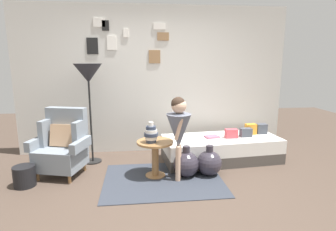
% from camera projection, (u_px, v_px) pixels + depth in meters
% --- Properties ---
extents(ground_plane, '(12.00, 12.00, 0.00)m').
position_uv_depth(ground_plane, '(165.00, 200.00, 3.31)').
color(ground_plane, '#4C3D33').
extents(gallery_wall, '(4.80, 0.12, 2.60)m').
position_uv_depth(gallery_wall, '(153.00, 80.00, 4.95)').
color(gallery_wall, beige).
rests_on(gallery_wall, ground).
extents(rug, '(1.65, 1.26, 0.01)m').
position_uv_depth(rug, '(163.00, 180.00, 3.87)').
color(rug, '#333842').
rests_on(rug, ground).
extents(armchair, '(0.86, 0.73, 0.97)m').
position_uv_depth(armchair, '(63.00, 145.00, 4.01)').
color(armchair, '#9E7042').
rests_on(armchair, ground).
extents(daybed, '(1.96, 0.97, 0.40)m').
position_uv_depth(daybed, '(221.00, 149.00, 4.60)').
color(daybed, '#4C4742').
rests_on(daybed, ground).
extents(pillow_head, '(0.18, 0.12, 0.17)m').
position_uv_depth(pillow_head, '(261.00, 129.00, 4.77)').
color(pillow_head, '#474C56').
rests_on(pillow_head, daybed).
extents(pillow_mid, '(0.18, 0.13, 0.18)m').
position_uv_depth(pillow_mid, '(251.00, 129.00, 4.74)').
color(pillow_mid, orange).
rests_on(pillow_mid, daybed).
extents(pillow_back, '(0.19, 0.12, 0.14)m').
position_uv_depth(pillow_back, '(246.00, 132.00, 4.59)').
color(pillow_back, '#474C56').
rests_on(pillow_back, daybed).
extents(pillow_extra, '(0.20, 0.12, 0.15)m').
position_uv_depth(pillow_extra, '(231.00, 133.00, 4.52)').
color(pillow_extra, '#D64C56').
rests_on(pillow_extra, daybed).
extents(side_table, '(0.52, 0.52, 0.53)m').
position_uv_depth(side_table, '(155.00, 152.00, 3.93)').
color(side_table, '#9E7042').
rests_on(side_table, ground).
extents(vase_striped, '(0.20, 0.20, 0.29)m').
position_uv_depth(vase_striped, '(151.00, 134.00, 3.82)').
color(vase_striped, '#2D384C').
rests_on(vase_striped, side_table).
extents(floor_lamp, '(0.44, 0.44, 1.61)m').
position_uv_depth(floor_lamp, '(88.00, 77.00, 4.29)').
color(floor_lamp, black).
rests_on(floor_lamp, ground).
extents(person_child, '(0.34, 0.34, 1.18)m').
position_uv_depth(person_child, '(179.00, 127.00, 3.73)').
color(person_child, '#D8AD8E').
rests_on(person_child, ground).
extents(book_on_daybed, '(0.25, 0.21, 0.03)m').
position_uv_depth(book_on_daybed, '(212.00, 137.00, 4.54)').
color(book_on_daybed, '#B6647F').
rests_on(book_on_daybed, daybed).
extents(demijohn_near, '(0.37, 0.37, 0.46)m').
position_uv_depth(demijohn_near, '(186.00, 164.00, 3.96)').
color(demijohn_near, '#332D38').
rests_on(demijohn_near, ground).
extents(demijohn_far, '(0.37, 0.37, 0.45)m').
position_uv_depth(demijohn_far, '(209.00, 163.00, 4.01)').
color(demijohn_far, '#332D38').
rests_on(demijohn_far, ground).
extents(magazine_basket, '(0.28, 0.28, 0.28)m').
position_uv_depth(magazine_basket, '(24.00, 176.00, 3.66)').
color(magazine_basket, black).
rests_on(magazine_basket, ground).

